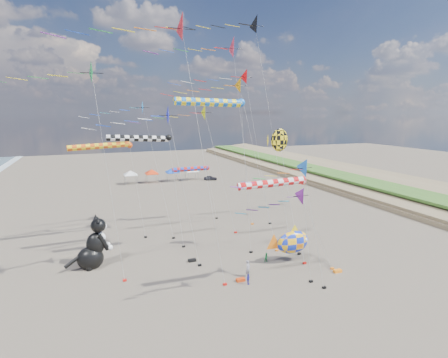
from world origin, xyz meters
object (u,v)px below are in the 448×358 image
fish_inflatable (292,242)px  person_adult (248,269)px  child_blue (248,279)px  parked_car (210,178)px  child_green (267,258)px  cat_inflatable (92,242)px

fish_inflatable → person_adult: size_ratio=3.02×
child_blue → parked_car: 54.47m
child_green → parked_car: bearing=75.0°
fish_inflatable → child_green: size_ratio=4.75×
child_green → child_blue: 5.74m
person_adult → child_blue: (-0.69, -1.54, -0.32)m
cat_inflatable → parked_car: 51.41m
cat_inflatable → child_green: (18.26, -5.75, -2.33)m
fish_inflatable → parked_car: size_ratio=1.59×
child_green → person_adult: bearing=-148.3°
fish_inflatable → child_blue: fish_inflatable is taller
person_adult → parked_car: person_adult is taller
person_adult → parked_car: (13.48, 51.06, -0.31)m
child_blue → parked_car: parked_car is taller
fish_inflatable → parked_car: 50.12m
child_green → parked_car: 49.65m
child_blue → parked_car: size_ratio=0.33×
cat_inflatable → child_blue: bearing=-46.3°
fish_inflatable → parked_car: fish_inflatable is taller
child_green → child_blue: size_ratio=1.00×
cat_inflatable → child_blue: size_ratio=5.16×
fish_inflatable → parked_car: (7.28, 49.56, -1.80)m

